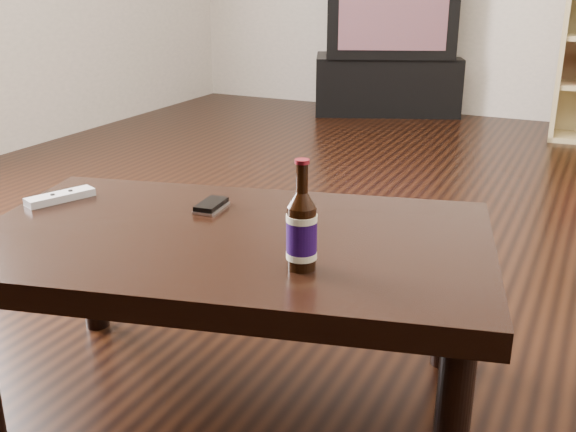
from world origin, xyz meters
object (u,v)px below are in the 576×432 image
at_px(coffee_table, 232,257).
at_px(beer_bottle, 302,231).
at_px(tv, 390,8).
at_px(tv_stand, 386,84).
at_px(phone, 211,206).
at_px(remote, 60,197).

relative_size(coffee_table, beer_bottle, 5.75).
bearing_deg(tv, tv_stand, 90.00).
bearing_deg(tv_stand, tv, -90.00).
bearing_deg(coffee_table, phone, 136.01).
bearing_deg(phone, beer_bottle, -39.38).
height_order(coffee_table, phone, phone).
bearing_deg(phone, coffee_table, -50.31).
bearing_deg(tv_stand, phone, -101.49).
xyz_separation_m(coffee_table, beer_bottle, (0.22, -0.11, 0.14)).
xyz_separation_m(tv_stand, tv, (0.00, -0.00, 0.55)).
height_order(beer_bottle, phone, beer_bottle).
distance_m(beer_bottle, phone, 0.43).
xyz_separation_m(tv_stand, remote, (0.27, -3.66, 0.24)).
relative_size(beer_bottle, phone, 2.02).
bearing_deg(coffee_table, tv, 102.13).
relative_size(tv, remote, 5.76).
relative_size(tv_stand, tv, 1.00).
xyz_separation_m(tv, beer_bottle, (1.01, -3.78, -0.24)).
bearing_deg(tv, coffee_table, -99.90).
xyz_separation_m(tv, coffee_table, (0.79, -3.67, -0.38)).
distance_m(tv, coffee_table, 3.78).
relative_size(phone, remote, 0.61).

